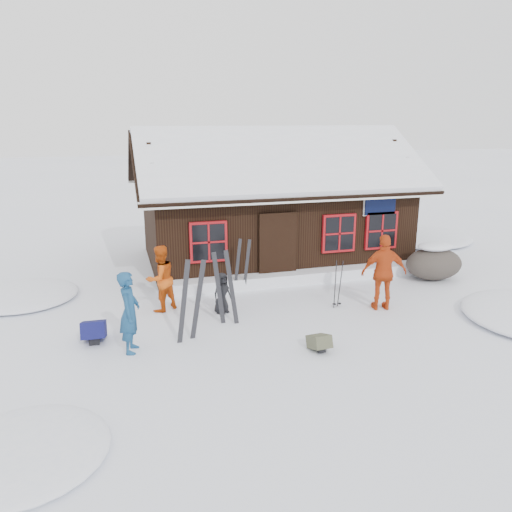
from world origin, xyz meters
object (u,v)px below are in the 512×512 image
object	(u,v)px
skier_orange_right	(384,272)
backpack_blue	(94,333)
backpack_olive	(319,345)
skier_orange_left	(160,279)
skier_crouched	(222,293)
skier_teal	(130,312)
boulder	(434,263)
ski_poles	(338,285)
ski_pair_left	(191,302)

from	to	relation	value
skier_orange_right	backpack_blue	size ratio (longest dim) A/B	2.93
skier_orange_right	backpack_olive	size ratio (longest dim) A/B	3.91
skier_orange_left	backpack_olive	bearing A→B (deg)	99.53
skier_crouched	backpack_olive	size ratio (longest dim) A/B	2.10
skier_teal	backpack_blue	world-z (taller)	skier_teal
skier_orange_right	boulder	world-z (taller)	skier_orange_right
skier_teal	skier_orange_left	distance (m)	2.29
skier_orange_left	ski_poles	size ratio (longest dim) A/B	1.32
ski_pair_left	ski_poles	xyz separation A→B (m)	(3.83, 0.93, -0.28)
skier_crouched	ski_poles	size ratio (longest dim) A/B	0.82
skier_crouched	boulder	size ratio (longest dim) A/B	0.60
skier_orange_right	backpack_blue	distance (m)	6.91
skier_crouched	backpack_olive	distance (m)	3.00
backpack_blue	skier_orange_left	bearing A→B (deg)	45.17
skier_orange_left	backpack_olive	world-z (taller)	skier_orange_left
backpack_olive	boulder	bearing A→B (deg)	29.74
skier_teal	ski_poles	xyz separation A→B (m)	(5.10, 1.14, -0.26)
boulder	ski_pair_left	bearing A→B (deg)	-163.41
skier_crouched	ski_pair_left	size ratio (longest dim) A/B	0.56
ski_pair_left	backpack_blue	bearing A→B (deg)	164.22
skier_crouched	ski_poles	xyz separation A→B (m)	(2.88, -0.41, 0.08)
ski_poles	backpack_blue	size ratio (longest dim) A/B	1.93
skier_orange_right	ski_poles	bearing A→B (deg)	-9.95
skier_teal	skier_orange_left	bearing A→B (deg)	-8.47
backpack_blue	backpack_olive	distance (m)	4.77
skier_crouched	ski_pair_left	distance (m)	1.68
skier_teal	skier_crouched	distance (m)	2.73
boulder	backpack_olive	world-z (taller)	boulder
skier_crouched	ski_poles	world-z (taller)	ski_poles
boulder	backpack_blue	world-z (taller)	boulder
skier_crouched	boulder	world-z (taller)	skier_crouched
skier_orange_left	boulder	world-z (taller)	skier_orange_left
skier_crouched	ski_pair_left	world-z (taller)	ski_pair_left
ski_poles	backpack_olive	distance (m)	2.64
backpack_blue	skier_orange_right	bearing A→B (deg)	2.77
skier_orange_left	skier_crouched	bearing A→B (deg)	124.70
ski_poles	skier_teal	bearing A→B (deg)	-167.45
boulder	backpack_olive	size ratio (longest dim) A/B	3.49
skier_teal	backpack_olive	world-z (taller)	skier_teal
skier_orange_right	skier_teal	bearing A→B (deg)	19.83
ski_pair_left	backpack_olive	size ratio (longest dim) A/B	3.76
skier_teal	backpack_blue	bearing A→B (deg)	59.29
skier_orange_right	backpack_olive	world-z (taller)	skier_orange_right
backpack_blue	backpack_olive	xyz separation A→B (m)	(4.43, -1.75, -0.04)
skier_orange_left	skier_crouched	world-z (taller)	skier_orange_left
backpack_blue	backpack_olive	bearing A→B (deg)	-18.72
backpack_olive	skier_orange_right	bearing A→B (deg)	31.08
skier_orange_left	ski_poles	distance (m)	4.40
skier_orange_left	skier_crouched	xyz separation A→B (m)	(1.41, -0.59, -0.31)
ski_pair_left	skier_crouched	bearing A→B (deg)	52.56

